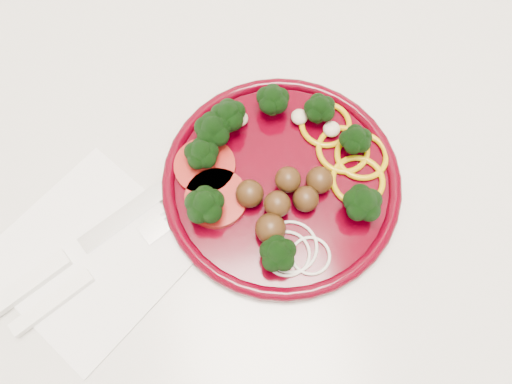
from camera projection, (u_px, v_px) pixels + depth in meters
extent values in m
cube|color=silver|center=(341.00, 248.00, 0.99)|extent=(2.40, 0.60, 0.87)
cube|color=silver|center=(404.00, 145.00, 0.58)|extent=(2.40, 0.60, 0.03)
cylinder|color=#40000B|center=(281.00, 183.00, 0.54)|extent=(0.25, 0.25, 0.01)
torus|color=#40000B|center=(282.00, 181.00, 0.53)|extent=(0.26, 0.26, 0.01)
sphere|color=#462B11|center=(319.00, 180.00, 0.51)|extent=(0.03, 0.03, 0.03)
sphere|color=#462B11|center=(250.00, 193.00, 0.51)|extent=(0.03, 0.03, 0.03)
sphere|color=#462B11|center=(306.00, 198.00, 0.51)|extent=(0.03, 0.03, 0.03)
sphere|color=#462B11|center=(277.00, 206.00, 0.50)|extent=(0.03, 0.03, 0.03)
sphere|color=#462B11|center=(288.00, 181.00, 0.51)|extent=(0.03, 0.03, 0.03)
sphere|color=#462B11|center=(270.00, 229.00, 0.49)|extent=(0.03, 0.03, 0.03)
torus|color=#B78C06|center=(343.00, 150.00, 0.54)|extent=(0.06, 0.06, 0.01)
torus|color=#B78C06|center=(358.00, 180.00, 0.53)|extent=(0.06, 0.06, 0.01)
torus|color=#B78C06|center=(325.00, 124.00, 0.55)|extent=(0.06, 0.06, 0.01)
torus|color=#B78C06|center=(362.00, 156.00, 0.54)|extent=(0.06, 0.06, 0.01)
cylinder|color=#720A07|center=(205.00, 166.00, 0.53)|extent=(0.07, 0.07, 0.01)
cylinder|color=#720A07|center=(216.00, 198.00, 0.52)|extent=(0.07, 0.07, 0.01)
torus|color=beige|center=(287.00, 253.00, 0.50)|extent=(0.05, 0.05, 0.00)
torus|color=beige|center=(311.00, 256.00, 0.50)|extent=(0.04, 0.04, 0.00)
torus|color=beige|center=(291.00, 247.00, 0.50)|extent=(0.06, 0.06, 0.00)
ellipsoid|color=#C6B793|center=(299.00, 117.00, 0.55)|extent=(0.02, 0.02, 0.01)
ellipsoid|color=#C6B793|center=(240.00, 119.00, 0.55)|extent=(0.02, 0.02, 0.01)
ellipsoid|color=#C6B793|center=(331.00, 130.00, 0.54)|extent=(0.02, 0.02, 0.01)
cube|color=white|center=(91.00, 254.00, 0.51)|extent=(0.24, 0.24, 0.00)
cube|color=silver|center=(133.00, 210.00, 0.52)|extent=(0.12, 0.07, 0.00)
cube|color=white|center=(27.00, 285.00, 0.49)|extent=(0.09, 0.06, 0.01)
cube|color=white|center=(53.00, 302.00, 0.49)|extent=(0.08, 0.05, 0.01)
cube|color=silver|center=(154.00, 229.00, 0.52)|extent=(0.04, 0.03, 0.00)
cube|color=silver|center=(181.00, 220.00, 0.52)|extent=(0.03, 0.02, 0.00)
cube|color=silver|center=(177.00, 215.00, 0.52)|extent=(0.03, 0.02, 0.00)
cube|color=silver|center=(173.00, 211.00, 0.53)|extent=(0.03, 0.02, 0.00)
cube|color=silver|center=(170.00, 206.00, 0.53)|extent=(0.03, 0.02, 0.00)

